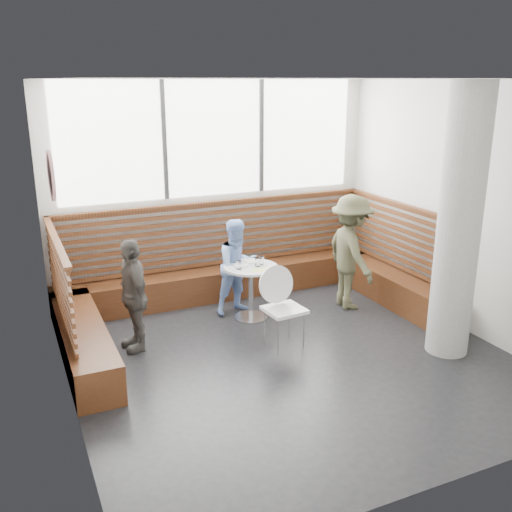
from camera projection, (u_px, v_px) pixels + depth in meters
name	position (u px, v px, depth m)	size (l,w,h in m)	color
room	(293.00, 229.00, 6.36)	(5.00, 5.00, 3.20)	silver
booth	(234.00, 281.00, 8.25)	(5.00, 2.50, 1.44)	#432210
concrete_column	(459.00, 224.00, 6.56)	(0.50, 0.50, 3.20)	gray
wall_art	(51.00, 176.00, 5.53)	(0.50, 0.50, 0.03)	white
cafe_table	(251.00, 281.00, 7.82)	(0.74, 0.74, 0.76)	silver
cafe_chair	(281.00, 300.00, 7.03)	(0.48, 0.47, 1.00)	white
adult_man	(351.00, 252.00, 8.16)	(1.07, 0.62, 1.66)	#4B4B32
child_back	(238.00, 267.00, 8.00)	(0.66, 0.52, 1.36)	#89ADEE
child_left	(133.00, 295.00, 6.90)	(0.82, 0.34, 1.40)	#4C4945
plate_near	(241.00, 265.00, 7.78)	(0.20, 0.20, 0.01)	white
plate_far	(253.00, 261.00, 7.94)	(0.21, 0.21, 0.01)	white
glass_left	(239.00, 265.00, 7.63)	(0.07, 0.07, 0.12)	white
glass_mid	(257.00, 262.00, 7.74)	(0.07, 0.07, 0.11)	white
glass_right	(261.00, 260.00, 7.82)	(0.08, 0.08, 0.12)	white
menu_card	(260.00, 270.00, 7.60)	(0.22, 0.15, 0.00)	#A5C64C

